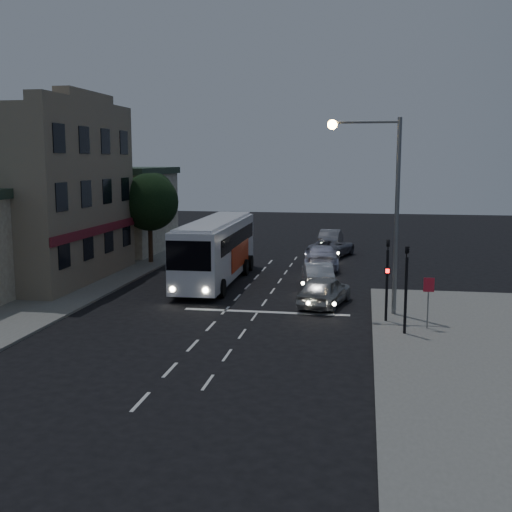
% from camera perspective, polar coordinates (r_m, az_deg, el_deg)
% --- Properties ---
extents(ground, '(120.00, 120.00, 0.00)m').
position_cam_1_polar(ground, '(29.33, -3.58, -5.75)').
color(ground, black).
extents(sidewalk_far, '(12.00, 50.00, 0.12)m').
position_cam_1_polar(sidewalk_far, '(41.29, -18.80, -1.91)').
color(sidewalk_far, slate).
rests_on(sidewalk_far, ground).
extents(road_markings, '(8.00, 30.55, 0.01)m').
position_cam_1_polar(road_markings, '(32.23, -0.00, -4.41)').
color(road_markings, silver).
rests_on(road_markings, ground).
extents(tour_bus, '(2.89, 12.19, 3.73)m').
position_cam_1_polar(tour_bus, '(38.08, -3.57, 0.67)').
color(tour_bus, silver).
rests_on(tour_bus, ground).
extents(car_suv, '(2.81, 4.82, 1.54)m').
position_cam_1_polar(car_suv, '(32.17, 6.10, -3.09)').
color(car_suv, '#A5A5A5').
rests_on(car_suv, ground).
extents(car_sedan_a, '(2.27, 4.59, 1.45)m').
position_cam_1_polar(car_sedan_a, '(36.83, 5.47, -1.67)').
color(car_sedan_a, silver).
rests_on(car_sedan_a, ground).
extents(car_sedan_b, '(2.64, 5.63, 1.59)m').
position_cam_1_polar(car_sedan_b, '(43.10, 5.82, -0.07)').
color(car_sedan_b, silver).
rests_on(car_sedan_b, ground).
extents(car_sedan_c, '(3.74, 5.50, 1.40)m').
position_cam_1_polar(car_sedan_c, '(48.57, 6.74, 0.78)').
color(car_sedan_c, gray).
rests_on(car_sedan_c, ground).
extents(car_extra, '(1.92, 4.77, 1.54)m').
position_cam_1_polar(car_extra, '(53.41, 6.68, 1.57)').
color(car_extra, gray).
rests_on(car_extra, ground).
extents(traffic_signal_main, '(0.25, 0.35, 4.10)m').
position_cam_1_polar(traffic_signal_main, '(28.86, 11.60, -1.24)').
color(traffic_signal_main, black).
rests_on(traffic_signal_main, sidewalk_near).
extents(traffic_signal_side, '(0.18, 0.15, 4.10)m').
position_cam_1_polar(traffic_signal_side, '(26.95, 13.22, -1.98)').
color(traffic_signal_side, black).
rests_on(traffic_signal_side, sidewalk_near).
extents(regulatory_sign, '(0.45, 0.12, 2.20)m').
position_cam_1_polar(regulatory_sign, '(28.13, 15.08, -3.32)').
color(regulatory_sign, slate).
rests_on(regulatory_sign, sidewalk_near).
extents(streetlight, '(3.32, 0.44, 9.00)m').
position_cam_1_polar(streetlight, '(29.90, 11.21, 5.51)').
color(streetlight, slate).
rests_on(streetlight, sidewalk_near).
extents(main_building, '(10.12, 12.00, 11.00)m').
position_cam_1_polar(main_building, '(41.18, -20.32, 5.14)').
color(main_building, gray).
rests_on(main_building, sidewalk_far).
extents(low_building_north, '(9.40, 9.40, 6.50)m').
position_cam_1_polar(low_building_north, '(51.84, -13.17, 4.10)').
color(low_building_north, gray).
rests_on(low_building_north, sidewalk_far).
extents(street_tree, '(4.00, 4.00, 6.20)m').
position_cam_1_polar(street_tree, '(45.24, -9.45, 4.99)').
color(street_tree, black).
rests_on(street_tree, sidewalk_far).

